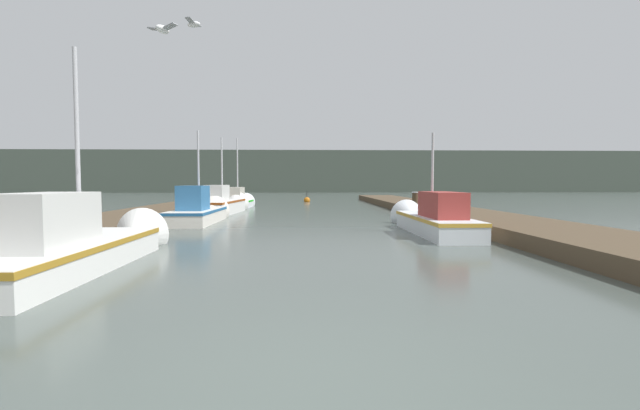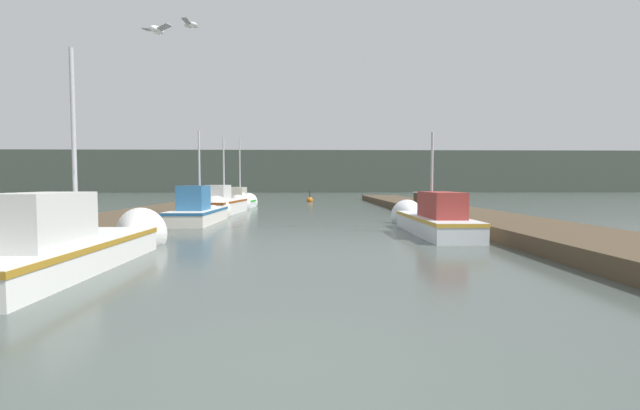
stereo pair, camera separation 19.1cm
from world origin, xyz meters
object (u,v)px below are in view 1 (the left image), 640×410
Objects in this scene: fishing_boat_3 at (224,204)px; fishing_boat_4 at (239,202)px; fishing_boat_1 at (429,218)px; mooring_piling_0 at (415,204)px; mooring_piling_1 at (206,203)px; fishing_boat_0 at (84,244)px; seagull_1 at (194,24)px; seagull_lead at (162,29)px; channel_buoy at (307,200)px; fishing_boat_2 at (201,211)px.

fishing_boat_4 is (0.09, 4.32, -0.06)m from fishing_boat_3.
fishing_boat_1 is 5.34× the size of mooring_piling_0.
mooring_piling_1 is (-0.92, -4.73, 0.13)m from fishing_boat_4.
fishing_boat_0 is at bearing -86.50° from mooring_piling_1.
fishing_boat_1 is 15.34m from fishing_boat_4.
fishing_boat_3 is (-0.01, 14.15, 0.02)m from fishing_boat_0.
seagull_1 is (-7.33, -10.08, 4.27)m from mooring_piling_0.
fishing_boat_3 is 6.03× the size of mooring_piling_1.
fishing_boat_0 is at bearing 177.69° from seagull_lead.
fishing_boat_3 reaches higher than mooring_piling_1.
fishing_boat_0 is 0.97× the size of fishing_boat_1.
fishing_boat_3 is at bearing 26.53° from mooring_piling_1.
seagull_1 is at bearing -95.73° from channel_buoy.
mooring_piling_0 is (1.05, 5.66, 0.16)m from fishing_boat_1.
mooring_piling_1 is at bearing 100.96° from fishing_boat_2.
fishing_boat_0 is at bearing -99.51° from channel_buoy.
fishing_boat_3 reaches higher than fishing_boat_1.
mooring_piling_1 is (-0.84, 13.73, 0.09)m from fishing_boat_0.
mooring_piling_1 is (-8.98, 8.32, 0.09)m from fishing_boat_1.
fishing_boat_2 is (-8.14, 3.70, 0.00)m from fishing_boat_1.
fishing_boat_3 is 0.93m from mooring_piling_1.
fishing_boat_4 is (0.08, 18.47, -0.04)m from fishing_boat_0.
fishing_boat_3 is at bearing 90.82° from fishing_boat_2.
fishing_boat_4 is 11.73m from mooring_piling_0.
fishing_boat_1 is at bearing 70.25° from seagull_lead.
channel_buoy is 25.65m from seagull_1.
fishing_boat_2 is 9.42× the size of seagull_lead.
fishing_boat_0 is 5.89× the size of mooring_piling_1.
seagull_lead is at bearing -78.68° from fishing_boat_3.
fishing_boat_4 is at bearing 89.78° from fishing_boat_0.
seagull_1 is (1.87, -13.15, 4.40)m from fishing_boat_3.
fishing_boat_2 is at bearing -79.75° from mooring_piling_1.
fishing_boat_3 is 11.10× the size of seagull_lead.
fishing_boat_4 is 18.12m from seagull_1.
channel_buoy is (4.37, 26.08, -0.28)m from fishing_boat_0.
fishing_boat_4 reaches higher than channel_buoy.
seagull_lead is 2.09m from seagull_1.
seagull_1 is (0.02, 1.94, 0.78)m from seagull_lead.
seagull_1 is (1.77, -17.47, 4.47)m from fishing_boat_4.
fishing_boat_4 is at bearing -119.38° from channel_buoy.
fishing_boat_2 is 9.35m from fishing_boat_4.
fishing_boat_0 is at bearing -87.19° from fishing_boat_4.
fishing_boat_2 is 5.03m from fishing_boat_3.
fishing_boat_4 is 4.31× the size of mooring_piling_0.
fishing_boat_2 is 0.85× the size of fishing_boat_3.
fishing_boat_3 is at bearing 121.97° from seagull_lead.
mooring_piling_0 reaches higher than mooring_piling_1.
fishing_boat_4 is 4.91× the size of channel_buoy.
fishing_boat_0 reaches higher than mooring_piling_0.
fishing_boat_1 is 1.24× the size of fishing_boat_4.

